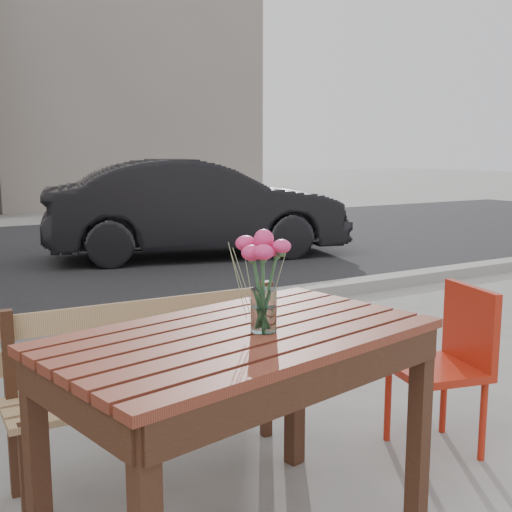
{
  "coord_description": "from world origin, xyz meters",
  "views": [
    {
      "loc": [
        -1.13,
        -1.97,
        1.41
      ],
      "look_at": [
        -0.01,
        -0.13,
        1.06
      ],
      "focal_mm": 45.0,
      "sensor_mm": 36.0,
      "label": 1
    }
  ],
  "objects": [
    {
      "name": "red_chair",
      "position": [
        1.17,
        0.05,
        0.46
      ],
      "size": [
        0.48,
        0.48,
        0.79
      ],
      "rotation": [
        0.0,
        0.0,
        -1.82
      ],
      "color": "#A52110",
      "rests_on": "ground"
    },
    {
      "name": "street",
      "position": [
        0.0,
        5.06,
        0.03
      ],
      "size": [
        30.0,
        8.12,
        0.12
      ],
      "color": "black",
      "rests_on": "ground"
    },
    {
      "name": "parked_car",
      "position": [
        2.7,
        5.88,
        0.66
      ],
      "size": [
        4.24,
        2.35,
        1.32
      ],
      "primitive_type": "imported",
      "rotation": [
        0.0,
        0.0,
        1.32
      ],
      "color": "black",
      "rests_on": "ground"
    },
    {
      "name": "main_bench",
      "position": [
        -0.1,
        0.57,
        0.49
      ],
      "size": [
        1.32,
        0.45,
        0.81
      ],
      "rotation": [
        0.0,
        0.0,
        -0.05
      ],
      "color": "#9A7750",
      "rests_on": "ground"
    },
    {
      "name": "main_table",
      "position": [
        -0.07,
        -0.13,
        0.68
      ],
      "size": [
        1.44,
        1.0,
        0.81
      ],
      "rotation": [
        0.0,
        0.0,
        0.19
      ],
      "color": "maroon",
      "rests_on": "ground"
    },
    {
      "name": "main_vase",
      "position": [
        -0.01,
        -0.18,
        1.03
      ],
      "size": [
        0.19,
        0.19,
        0.35
      ],
      "color": "white",
      "rests_on": "main_table"
    }
  ]
}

